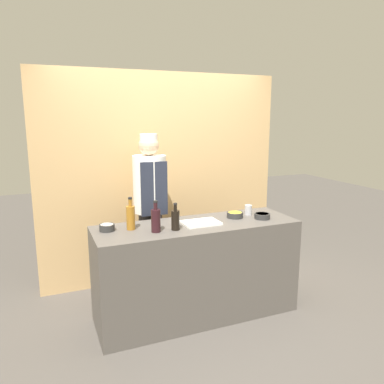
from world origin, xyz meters
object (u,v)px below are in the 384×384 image
at_px(sauce_bowl_yellow, 235,215).
at_px(bottle_amber, 131,217).
at_px(cutting_board, 201,223).
at_px(cup_steel, 248,210).
at_px(chef_center, 150,209).
at_px(sauce_bowl_white, 107,227).
at_px(sauce_bowl_brown, 262,216).
at_px(bottle_wine, 156,220).
at_px(bottle_soy, 175,219).

height_order(sauce_bowl_yellow, bottle_amber, bottle_amber).
xyz_separation_m(cutting_board, cup_steel, (0.58, 0.12, 0.04)).
bearing_deg(chef_center, cup_steel, -29.21).
height_order(sauce_bowl_white, bottle_amber, bottle_amber).
distance_m(sauce_bowl_yellow, chef_center, 0.89).
xyz_separation_m(sauce_bowl_brown, bottle_wine, (-1.09, -0.01, 0.08)).
bearing_deg(bottle_soy, sauce_bowl_yellow, 13.14).
height_order(sauce_bowl_white, bottle_soy, bottle_soy).
height_order(sauce_bowl_white, cutting_board, sauce_bowl_white).
distance_m(bottle_amber, bottle_soy, 0.40).
xyz_separation_m(cutting_board, chef_center, (-0.31, 0.61, 0.02)).
distance_m(sauce_bowl_yellow, bottle_wine, 0.88).
distance_m(sauce_bowl_yellow, bottle_soy, 0.71).
xyz_separation_m(sauce_bowl_white, chef_center, (0.54, 0.50, -0.01)).
height_order(cutting_board, cup_steel, cup_steel).
bearing_deg(chef_center, sauce_bowl_white, -137.18).
bearing_deg(sauce_bowl_brown, cup_steel, 105.33).
height_order(sauce_bowl_yellow, bottle_wine, bottle_wine).
distance_m(bottle_amber, chef_center, 0.64).
relative_size(cutting_board, bottle_amber, 1.16).
bearing_deg(chef_center, bottle_wine, -102.34).
height_order(sauce_bowl_brown, cutting_board, sauce_bowl_brown).
distance_m(cup_steel, chef_center, 1.02).
distance_m(sauce_bowl_white, bottle_soy, 0.60).
height_order(bottle_amber, cup_steel, bottle_amber).
xyz_separation_m(sauce_bowl_yellow, sauce_bowl_white, (-1.25, 0.04, 0.00)).
bearing_deg(cup_steel, sauce_bowl_white, -179.91).
relative_size(sauce_bowl_brown, bottle_amber, 0.53).
relative_size(cutting_board, chef_center, 0.20).
bearing_deg(bottle_amber, cutting_board, -6.75).
xyz_separation_m(sauce_bowl_brown, cutting_board, (-0.63, 0.06, -0.02)).
height_order(bottle_amber, bottle_soy, bottle_amber).
bearing_deg(sauce_bowl_white, sauce_bowl_brown, -6.92).
height_order(sauce_bowl_brown, cup_steel, cup_steel).
distance_m(sauce_bowl_brown, cutting_board, 0.63).
bearing_deg(sauce_bowl_brown, bottle_wine, -179.26).
distance_m(sauce_bowl_brown, bottle_wine, 1.09).
distance_m(cutting_board, chef_center, 0.69).
xyz_separation_m(cutting_board, bottle_amber, (-0.65, 0.08, 0.10)).
xyz_separation_m(bottle_wine, bottle_soy, (0.18, -0.01, -0.01)).
bearing_deg(sauce_bowl_white, sauce_bowl_yellow, -1.94).
relative_size(sauce_bowl_white, bottle_amber, 0.46).
distance_m(sauce_bowl_brown, chef_center, 1.16).
distance_m(sauce_bowl_yellow, sauce_bowl_white, 1.25).
bearing_deg(sauce_bowl_brown, bottle_soy, -178.56).
distance_m(sauce_bowl_white, bottle_wine, 0.44).
relative_size(sauce_bowl_brown, bottle_wine, 0.56).
relative_size(sauce_bowl_yellow, chef_center, 0.09).
height_order(sauce_bowl_white, bottle_wine, bottle_wine).
relative_size(sauce_bowl_yellow, sauce_bowl_white, 1.20).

